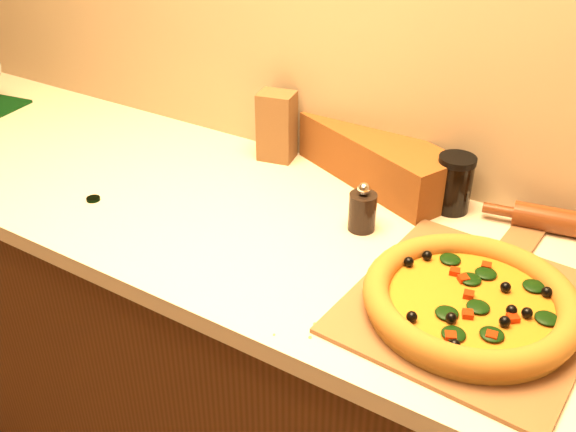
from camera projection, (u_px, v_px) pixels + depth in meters
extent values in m
cube|color=#42250E|center=(289.00, 381.00, 1.64)|extent=(2.80, 0.65, 0.86)
cube|color=beige|center=(289.00, 234.00, 1.41)|extent=(2.84, 0.68, 0.04)
cube|color=brown|center=(471.00, 307.00, 1.15)|extent=(0.43, 0.47, 0.01)
cube|color=brown|center=(524.00, 236.00, 1.35)|extent=(0.08, 0.18, 0.01)
cylinder|color=#C48731|center=(469.00, 307.00, 1.13)|extent=(0.36, 0.36, 0.02)
cylinder|color=orange|center=(470.00, 301.00, 1.12)|extent=(0.30, 0.30, 0.01)
torus|color=brown|center=(471.00, 298.00, 1.12)|extent=(0.38, 0.38, 0.05)
ellipsoid|color=black|center=(508.00, 298.00, 1.12)|extent=(0.04, 0.04, 0.01)
sphere|color=black|center=(442.00, 293.00, 1.12)|extent=(0.02, 0.02, 0.02)
cube|color=#971E05|center=(473.00, 319.00, 1.07)|extent=(0.02, 0.02, 0.01)
cylinder|color=black|center=(93.00, 199.00, 1.49)|extent=(0.04, 0.04, 0.01)
cylinder|color=black|center=(362.00, 212.00, 1.36)|extent=(0.06, 0.06, 0.08)
sphere|color=silver|center=(364.00, 189.00, 1.34)|extent=(0.03, 0.03, 0.03)
cylinder|color=#56240E|center=(498.00, 210.00, 1.40)|extent=(0.07, 0.03, 0.02)
cube|color=brown|center=(376.00, 157.00, 1.55)|extent=(0.46, 0.30, 0.12)
cube|color=brown|center=(277.00, 126.00, 1.64)|extent=(0.10, 0.09, 0.18)
cylinder|color=black|center=(454.00, 187.00, 1.43)|extent=(0.08, 0.08, 0.12)
cylinder|color=black|center=(458.00, 160.00, 1.39)|extent=(0.08, 0.08, 0.01)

